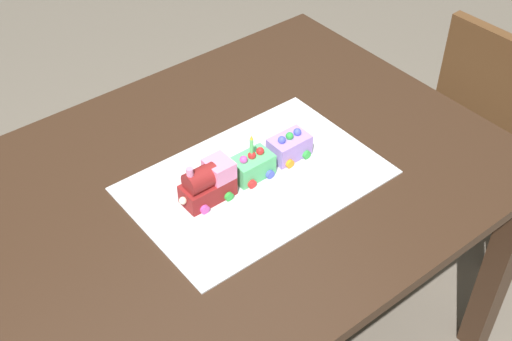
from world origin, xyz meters
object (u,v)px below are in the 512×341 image
cake_car_tanker_lavender (289,146)px  cake_locomotive (208,183)px  cake_car_gondola_mint_green (252,166)px  birthday_candle (251,144)px  chair (504,130)px  dining_table (224,212)px

cake_car_tanker_lavender → cake_locomotive: bearing=180.0°
cake_car_gondola_mint_green → birthday_candle: (-0.00, 0.00, 0.07)m
cake_car_tanker_lavender → birthday_candle: size_ratio=1.94×
chair → cake_car_gondola_mint_green: 1.02m
dining_table → birthday_candle: size_ratio=27.10×
cake_car_gondola_mint_green → cake_car_tanker_lavender: (0.12, 0.00, 0.00)m
dining_table → cake_car_gondola_mint_green: bearing=-26.4°
chair → birthday_candle: bearing=82.0°
cake_locomotive → cake_car_tanker_lavender: 0.25m
cake_locomotive → chair: bearing=-5.5°
dining_table → chair: chair is taller
cake_car_gondola_mint_green → cake_car_tanker_lavender: size_ratio=1.00×
cake_locomotive → cake_car_gondola_mint_green: bearing=-0.0°
cake_locomotive → cake_car_gondola_mint_green: size_ratio=1.40×
cake_car_gondola_mint_green → cake_locomotive: bearing=180.0°
cake_car_gondola_mint_green → birthday_candle: 0.07m
cake_locomotive → cake_car_gondola_mint_green: cake_locomotive is taller
chair → dining_table: bearing=80.6°
dining_table → chair: (1.03, -0.14, -0.16)m
cake_car_gondola_mint_green → cake_car_tanker_lavender: 0.12m
cake_car_gondola_mint_green → birthday_candle: birthday_candle is taller
chair → birthday_candle: birthday_candle is taller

